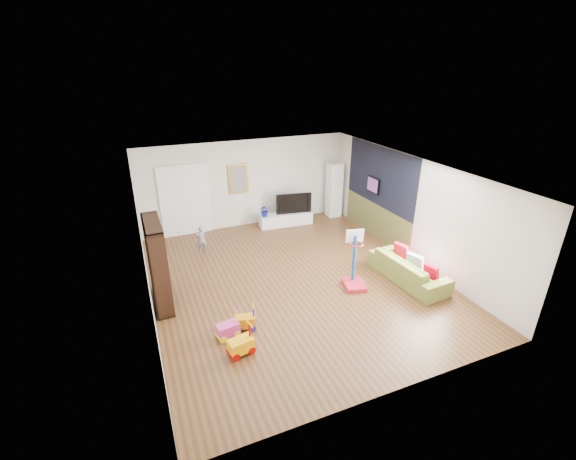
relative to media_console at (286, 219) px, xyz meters
name	(u,v)px	position (x,y,z in m)	size (l,w,h in m)	color
floor	(294,280)	(-1.10, -3.22, -0.20)	(6.50, 7.50, 0.00)	brown
ceiling	(295,171)	(-1.10, -3.22, 2.50)	(6.50, 7.50, 0.00)	white
wall_back	(246,184)	(-1.10, 0.53, 1.15)	(6.50, 0.00, 2.70)	silver
wall_front	(398,324)	(-1.10, -6.97, 1.15)	(6.50, 0.00, 2.70)	white
wall_left	(144,254)	(-4.35, -3.22, 1.15)	(0.00, 7.50, 2.70)	white
wall_right	(411,209)	(2.15, -3.22, 1.15)	(0.00, 7.50, 2.70)	white
navy_accent	(380,176)	(2.14, -1.82, 1.65)	(0.01, 3.20, 1.70)	black
olive_wainscot	(376,221)	(2.14, -1.82, 0.30)	(0.01, 3.20, 1.00)	brown
doorway	(185,201)	(-3.00, 0.49, 0.85)	(1.45, 0.06, 2.10)	white
painting_back	(239,179)	(-1.35, 0.49, 1.35)	(0.62, 0.06, 0.92)	gold
artwork_right	(373,185)	(2.07, -1.62, 1.35)	(0.04, 0.56, 0.46)	#7F3F8C
media_console	(286,219)	(0.00, 0.00, 0.00)	(1.71, 0.43, 0.40)	silver
tall_cabinet	(334,190)	(1.80, 0.15, 0.71)	(0.42, 0.42, 1.82)	white
bookshelf	(158,264)	(-4.12, -2.98, 0.75)	(0.34, 1.30, 1.90)	black
sofa	(408,269)	(1.40, -4.27, 0.10)	(2.06, 0.81, 0.60)	olive
basketball_hoop	(356,261)	(0.06, -4.05, 0.49)	(0.47, 0.58, 1.38)	red
ride_on_yellow	(240,340)	(-3.01, -5.19, 0.10)	(0.44, 0.27, 0.59)	#FEAB04
ride_on_orange	(245,317)	(-2.72, -4.53, 0.06)	(0.39, 0.24, 0.52)	#CC7E06
ride_on_pink	(227,325)	(-3.10, -4.65, 0.08)	(0.42, 0.26, 0.55)	#D0368D
child	(201,239)	(-2.86, -0.89, 0.19)	(0.28, 0.18, 0.77)	slate
tv	(293,202)	(0.26, 0.03, 0.53)	(1.13, 0.15, 0.65)	black
vase_plant	(265,211)	(-0.69, 0.01, 0.39)	(0.35, 0.30, 0.38)	#0C188F
pillow_left	(431,272)	(1.56, -4.83, 0.28)	(0.09, 0.35, 0.35)	red
pillow_center	(415,262)	(1.56, -4.30, 0.28)	(0.11, 0.40, 0.40)	white
pillow_right	(401,251)	(1.62, -3.69, 0.28)	(0.10, 0.39, 0.39)	red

